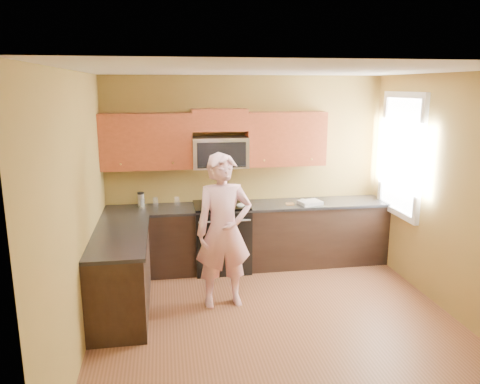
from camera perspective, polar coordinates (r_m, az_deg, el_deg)
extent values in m
plane|color=brown|center=(5.31, 4.61, -15.84)|extent=(4.00, 4.00, 0.00)
plane|color=white|center=(4.66, 5.23, 14.70)|extent=(4.00, 4.00, 0.00)
plane|color=olive|center=(6.72, 0.70, 2.63)|extent=(4.00, 0.00, 4.00)
plane|color=olive|center=(3.02, 14.47, -11.00)|extent=(4.00, 0.00, 4.00)
plane|color=olive|center=(4.74, -19.26, -2.51)|extent=(0.00, 4.00, 4.00)
plane|color=olive|center=(5.64, 25.01, -0.61)|extent=(0.00, 4.00, 4.00)
cube|color=black|center=(6.66, 1.14, -5.56)|extent=(4.00, 0.60, 0.88)
cube|color=black|center=(5.55, -14.44, -9.86)|extent=(0.60, 1.60, 0.88)
cube|color=black|center=(6.52, 1.17, -1.75)|extent=(4.00, 0.62, 0.04)
cube|color=black|center=(5.39, -14.61, -5.34)|extent=(0.62, 1.60, 0.04)
cube|color=brown|center=(6.40, -2.58, 8.87)|extent=(0.76, 0.33, 0.30)
imported|color=pink|center=(5.38, -2.02, -4.84)|extent=(0.70, 0.49, 1.82)
cube|color=#B27F47|center=(6.56, 6.17, -1.48)|extent=(0.12, 0.12, 0.01)
ellipsoid|color=silver|center=(6.35, 0.07, -1.67)|extent=(0.14, 0.15, 0.06)
ellipsoid|color=silver|center=(6.65, 7.79, -1.11)|extent=(0.15, 0.16, 0.07)
cube|color=white|center=(6.61, 8.62, -1.29)|extent=(0.35, 0.30, 0.05)
cylinder|color=silver|center=(6.51, -7.78, -1.16)|extent=(0.08, 0.08, 0.12)
cylinder|color=silver|center=(6.47, -11.91, -1.42)|extent=(0.08, 0.08, 0.12)
cylinder|color=silver|center=(6.55, -10.38, -1.17)|extent=(0.08, 0.08, 0.12)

